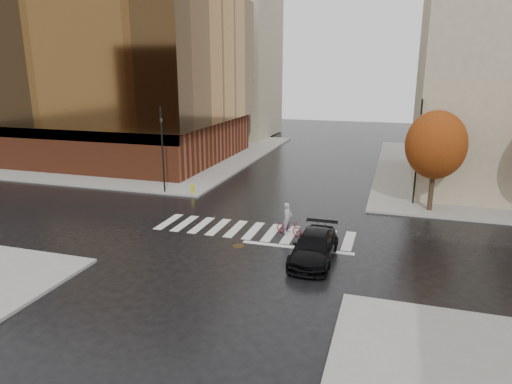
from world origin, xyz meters
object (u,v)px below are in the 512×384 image
fire_hydrant (192,188)px  traffic_light_nw (162,145)px  traffic_light_ne (418,146)px  sedan (314,247)px  cyclist (289,224)px

fire_hydrant → traffic_light_nw: bearing=-174.8°
traffic_light_ne → traffic_light_nw: bearing=23.0°
traffic_light_ne → fire_hydrant: size_ratio=9.68×
traffic_light_ne → fire_hydrant: traffic_light_ne is taller
sedan → traffic_light_ne: traffic_light_ne is taller
sedan → traffic_light_ne: 12.83m
sedan → traffic_light_nw: bearing=145.4°
sedan → cyclist: size_ratio=2.61×
sedan → fire_hydrant: sedan is taller
cyclist → traffic_light_nw: traffic_light_nw is taller
traffic_light_nw → fire_hydrant: bearing=101.1°
cyclist → traffic_light_ne: bearing=-20.2°
sedan → traffic_light_nw: (-13.00, 8.96, 3.00)m
cyclist → traffic_light_ne: 11.26m
sedan → fire_hydrant: 14.16m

